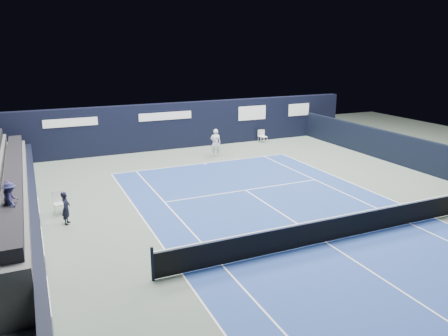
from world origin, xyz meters
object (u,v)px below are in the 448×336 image
object	(u,v)px
folding_chair_back_a	(263,134)
tennis_player	(216,143)
folding_chair_back_b	(261,135)
line_judge_chair	(59,201)
tennis_net	(327,229)

from	to	relation	value
folding_chair_back_a	tennis_player	xyz separation A→B (m)	(-4.78, -2.43, 0.29)
folding_chair_back_b	line_judge_chair	distance (m)	17.07
folding_chair_back_a	folding_chair_back_b	distance (m)	0.21
line_judge_chair	tennis_player	distance (m)	11.69
folding_chair_back_b	tennis_net	xyz separation A→B (m)	(-6.04, -15.81, 0.01)
tennis_net	tennis_player	bearing A→B (deg)	84.26
folding_chair_back_a	folding_chair_back_b	world-z (taller)	folding_chair_back_a
line_judge_chair	tennis_player	xyz separation A→B (m)	(9.86, 6.27, 0.31)
folding_chair_back_a	folding_chair_back_b	size ratio (longest dim) A/B	1.01
folding_chair_back_a	folding_chair_back_b	bearing A→B (deg)	99.51
folding_chair_back_a	line_judge_chair	bearing A→B (deg)	-159.91
folding_chair_back_b	tennis_player	size ratio (longest dim) A/B	0.50
tennis_net	folding_chair_back_a	bearing A→B (deg)	68.65
folding_chair_back_a	tennis_player	distance (m)	5.37
folding_chair_back_b	tennis_player	distance (m)	5.41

